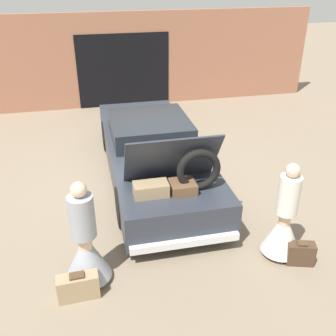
% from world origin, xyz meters
% --- Properties ---
extents(ground_plane, '(40.00, 40.00, 0.00)m').
position_xyz_m(ground_plane, '(0.00, 0.00, 0.00)').
color(ground_plane, '#7F705B').
extents(garage_wall_back, '(12.00, 0.14, 2.80)m').
position_xyz_m(garage_wall_back, '(0.00, 4.84, 1.39)').
color(garage_wall_back, '#9E664C').
rests_on(garage_wall_back, ground_plane).
extents(car, '(1.86, 5.30, 1.74)m').
position_xyz_m(car, '(0.00, -0.01, 0.57)').
color(car, '#2D333D').
rests_on(car, ground_plane).
extents(person_left, '(0.66, 0.66, 1.63)m').
position_xyz_m(person_left, '(-1.48, -2.80, 0.57)').
color(person_left, beige).
rests_on(person_left, ground_plane).
extents(person_right, '(0.61, 0.61, 1.60)m').
position_xyz_m(person_right, '(1.48, -2.88, 0.57)').
color(person_right, beige).
rests_on(person_right, ground_plane).
extents(suitcase_beside_left_person, '(0.57, 0.24, 0.40)m').
position_xyz_m(suitcase_beside_left_person, '(-1.63, -3.12, 0.19)').
color(suitcase_beside_left_person, '#9E8460').
rests_on(suitcase_beside_left_person, ground_plane).
extents(suitcase_beside_right_person, '(0.45, 0.31, 0.39)m').
position_xyz_m(suitcase_beside_right_person, '(1.67, -3.15, 0.18)').
color(suitcase_beside_right_person, '#473323').
rests_on(suitcase_beside_right_person, ground_plane).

